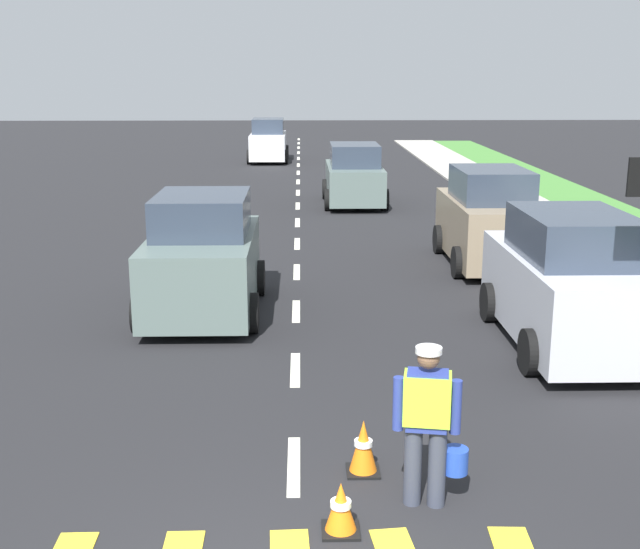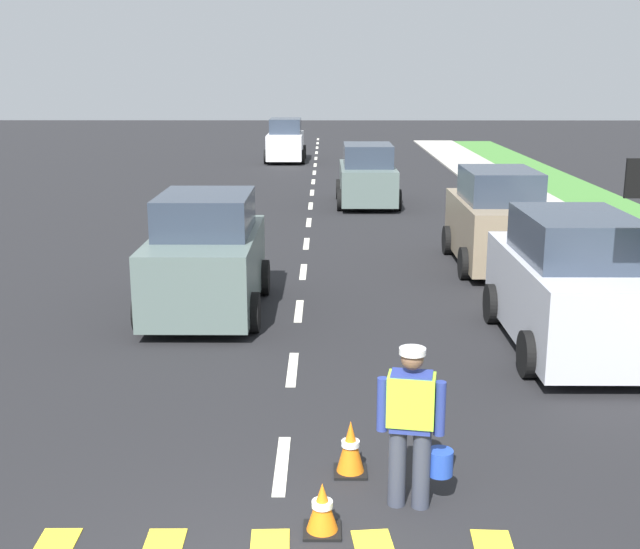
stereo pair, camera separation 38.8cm
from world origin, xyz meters
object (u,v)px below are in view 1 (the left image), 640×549
road_worker (429,418)px  car_oncoming_lead (203,259)px  traffic_cone_far (341,508)px  traffic_cone_near (363,447)px  car_parked_curbside (569,284)px  car_oncoming_third (268,142)px  car_parked_far (489,221)px  car_outgoing_far (354,177)px

road_worker → car_oncoming_lead: bearing=113.7°
traffic_cone_far → car_oncoming_lead: (-2.12, 7.35, 0.75)m
traffic_cone_near → road_worker: bearing=-48.9°
traffic_cone_near → car_oncoming_lead: car_oncoming_lead is taller
car_oncoming_lead → traffic_cone_far: bearing=-73.9°
traffic_cone_far → traffic_cone_near: bearing=75.6°
traffic_cone_far → car_parked_curbside: 6.64m
traffic_cone_near → car_oncoming_lead: (-2.42, 6.18, 0.70)m
traffic_cone_near → car_oncoming_third: 31.97m
road_worker → car_parked_curbside: car_parked_curbside is taller
road_worker → car_parked_far: car_parked_far is taller
traffic_cone_far → car_outgoing_far: (1.40, 19.64, 0.67)m
traffic_cone_near → car_oncoming_third: (-2.22, 31.89, 0.65)m
road_worker → car_parked_curbside: 5.69m
car_oncoming_third → traffic_cone_near: bearing=-86.0°
traffic_cone_far → car_oncoming_third: bearing=93.3°
car_outgoing_far → car_oncoming_lead: size_ratio=1.02×
road_worker → car_outgoing_far: bearing=88.5°
road_worker → car_parked_far: size_ratio=0.42×
car_oncoming_third → car_outgoing_far: bearing=-76.1°
traffic_cone_near → car_parked_curbside: 5.53m
traffic_cone_near → car_parked_curbside: (3.54, 4.19, 0.70)m
traffic_cone_near → car_outgoing_far: 18.50m
car_parked_far → car_oncoming_lead: (-5.96, -3.60, -0.02)m
car_oncoming_third → car_oncoming_lead: car_oncoming_lead is taller
road_worker → traffic_cone_far: 1.23m
car_parked_curbside → traffic_cone_far: bearing=-125.6°
road_worker → traffic_cone_near: road_worker is taller
road_worker → car_outgoing_far: car_outgoing_far is taller
car_oncoming_lead → car_parked_far: bearing=31.1°
road_worker → car_oncoming_lead: 7.48m
car_oncoming_lead → traffic_cone_near: bearing=-68.6°
car_parked_curbside → road_worker: bearing=-121.3°
car_outgoing_far → car_oncoming_third: car_oncoming_third is taller
car_parked_far → car_oncoming_third: 22.85m
traffic_cone_far → car_parked_curbside: car_parked_curbside is taller
car_oncoming_third → car_parked_curbside: car_parked_curbside is taller
car_oncoming_lead → road_worker: bearing=-66.3°
traffic_cone_near → car_oncoming_lead: 6.67m
traffic_cone_far → car_parked_curbside: (3.84, 5.36, 0.75)m
car_outgoing_far → car_parked_curbside: (2.45, -14.27, 0.08)m
car_parked_far → car_oncoming_third: car_parked_far is taller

